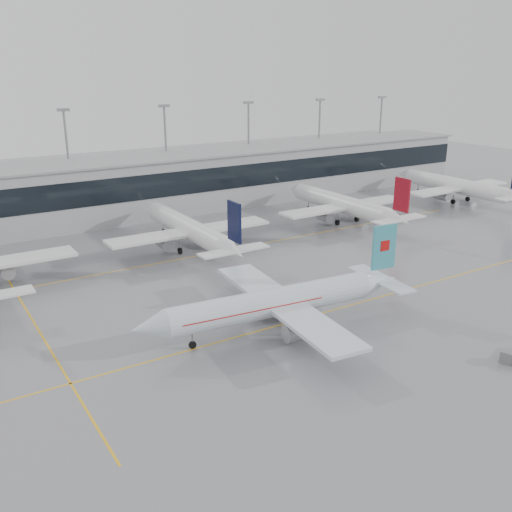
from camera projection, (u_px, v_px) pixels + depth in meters
ground at (305, 318)px, 73.46m from camera, size 320.00×320.00×0.00m
taxi_line_main at (305, 318)px, 73.46m from camera, size 120.00×0.25×0.01m
taxi_line_north at (200, 255)px, 97.54m from camera, size 120.00×0.25×0.01m
taxi_line_cross at (38, 329)px, 70.38m from camera, size 0.25×60.00×0.01m
terminal at (131, 188)px, 121.31m from camera, size 180.00×15.00×12.00m
terminal_glass at (144, 187)px, 114.77m from camera, size 180.00×0.20×5.00m
terminal_roof at (129, 159)px, 119.33m from camera, size 182.00×16.00×0.40m
light_masts at (119, 150)px, 123.78m from camera, size 156.40×1.00×22.60m
air_canada_jet at (281, 302)px, 69.34m from camera, size 36.42×29.22×11.41m
parked_jet_c at (190, 229)px, 99.31m from camera, size 29.64×36.96×11.72m
parked_jet_d at (344, 205)px, 116.95m from camera, size 29.64×36.96×11.72m
parked_jet_e at (458, 186)px, 134.59m from camera, size 29.64×36.96×11.72m
gse_unit at (507, 357)px, 62.24m from camera, size 1.72×1.66×1.38m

